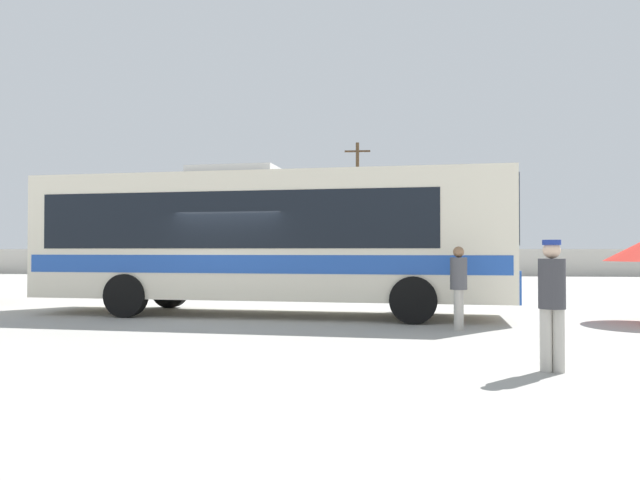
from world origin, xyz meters
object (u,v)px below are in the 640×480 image
(utility_pole_far, at_px, (358,205))
(coach_bus_cream_blue, at_px, (264,236))
(roadside_tree_midleft, at_px, (289,225))
(utility_pole_near, at_px, (462,216))
(passenger_waiting_on_apron, at_px, (552,297))
(roadside_tree_left, at_px, (114,212))
(parked_car_leftmost_red, at_px, (165,264))
(parked_car_second_black, at_px, (257,264))
(attendant_by_bus_door, at_px, (459,283))

(utility_pole_far, bearing_deg, coach_bus_cream_blue, -92.30)
(utility_pole_far, relative_size, roadside_tree_midleft, 1.76)
(roadside_tree_midleft, bearing_deg, utility_pole_near, -19.01)
(passenger_waiting_on_apron, relative_size, roadside_tree_midleft, 0.33)
(passenger_waiting_on_apron, relative_size, utility_pole_near, 0.23)
(roadside_tree_midleft, bearing_deg, roadside_tree_left, -173.79)
(parked_car_leftmost_red, xyz_separation_m, utility_pole_near, (18.47, 6.29, 3.14))
(parked_car_second_black, distance_m, utility_pole_near, 14.54)
(roadside_tree_midleft, bearing_deg, passenger_waiting_on_apron, -75.57)
(attendant_by_bus_door, relative_size, utility_pole_far, 0.18)
(coach_bus_cream_blue, relative_size, parked_car_leftmost_red, 2.57)
(attendant_by_bus_door, bearing_deg, passenger_waiting_on_apron, -79.89)
(attendant_by_bus_door, xyz_separation_m, utility_pole_far, (-3.41, 29.46, 3.82))
(passenger_waiting_on_apron, bearing_deg, roadside_tree_left, 122.85)
(passenger_waiting_on_apron, height_order, utility_pole_near, utility_pole_near)
(coach_bus_cream_blue, distance_m, parked_car_leftmost_red, 22.61)
(coach_bus_cream_blue, xyz_separation_m, utility_pole_near, (8.20, 26.40, 1.93))
(attendant_by_bus_door, bearing_deg, utility_pole_far, 96.60)
(coach_bus_cream_blue, relative_size, roadside_tree_left, 1.99)
(attendant_by_bus_door, height_order, utility_pole_near, utility_pole_near)
(passenger_waiting_on_apron, height_order, parked_car_second_black, passenger_waiting_on_apron)
(coach_bus_cream_blue, height_order, parked_car_second_black, coach_bus_cream_blue)
(parked_car_leftmost_red, relative_size, utility_pole_far, 0.50)
(coach_bus_cream_blue, distance_m, roadside_tree_left, 34.36)
(utility_pole_near, bearing_deg, passenger_waiting_on_apron, -95.17)
(coach_bus_cream_blue, bearing_deg, utility_pole_near, 72.75)
(coach_bus_cream_blue, height_order, parked_car_leftmost_red, coach_bus_cream_blue)
(utility_pole_near, height_order, utility_pole_far, utility_pole_far)
(roadside_tree_left, bearing_deg, coach_bus_cream_blue, -58.61)
(passenger_waiting_on_apron, bearing_deg, coach_bus_cream_blue, 128.86)
(coach_bus_cream_blue, distance_m, parked_car_second_black, 20.93)
(passenger_waiting_on_apron, xyz_separation_m, utility_pole_far, (-4.13, 33.52, 3.78))
(attendant_by_bus_door, xyz_separation_m, roadside_tree_left, (-22.34, 31.67, 3.58))
(utility_pole_far, xyz_separation_m, roadside_tree_left, (-18.93, 2.21, -0.24))
(parked_car_second_black, height_order, utility_pole_near, utility_pole_near)
(parked_car_leftmost_red, distance_m, roadside_tree_left, 12.46)
(attendant_by_bus_door, relative_size, passenger_waiting_on_apron, 0.96)
(passenger_waiting_on_apron, relative_size, parked_car_second_black, 0.41)
(roadside_tree_left, height_order, roadside_tree_midleft, roadside_tree_left)
(roadside_tree_midleft, bearing_deg, utility_pole_far, -34.09)
(parked_car_second_black, relative_size, roadside_tree_midleft, 0.82)
(utility_pole_near, distance_m, roadside_tree_left, 26.20)
(roadside_tree_left, relative_size, roadside_tree_midleft, 1.14)
(parked_car_second_black, bearing_deg, roadside_tree_midleft, 88.27)
(coach_bus_cream_blue, relative_size, utility_pole_near, 1.59)
(parked_car_leftmost_red, xyz_separation_m, parked_car_second_black, (5.61, 0.27, -0.01))
(attendant_by_bus_door, bearing_deg, coach_bus_cream_blue, 151.68)
(utility_pole_far, bearing_deg, roadside_tree_left, 173.33)
(attendant_by_bus_door, xyz_separation_m, passenger_waiting_on_apron, (0.72, -4.06, 0.04))
(utility_pole_near, distance_m, utility_pole_far, 7.19)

